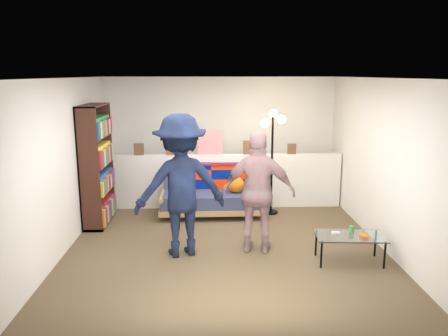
% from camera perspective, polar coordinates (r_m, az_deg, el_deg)
% --- Properties ---
extents(ground, '(5.00, 5.00, 0.00)m').
position_cam_1_polar(ground, '(6.57, 0.13, -9.73)').
color(ground, brown).
rests_on(ground, ground).
extents(room_shell, '(4.60, 5.05, 2.45)m').
position_cam_1_polar(room_shell, '(6.61, -0.02, 5.40)').
color(room_shell, silver).
rests_on(room_shell, ground).
extents(half_wall_ledge, '(4.45, 0.15, 1.00)m').
position_cam_1_polar(half_wall_ledge, '(8.13, -0.36, -1.70)').
color(half_wall_ledge, silver).
rests_on(half_wall_ledge, ground).
extents(ledge_decor, '(2.97, 0.02, 0.45)m').
position_cam_1_polar(ledge_decor, '(7.97, -1.99, 2.98)').
color(ledge_decor, brown).
rests_on(ledge_decor, half_wall_ledge).
extents(futon_sofa, '(1.82, 0.90, 0.77)m').
position_cam_1_polar(futon_sofa, '(7.76, -1.52, -3.46)').
color(futon_sofa, '#A47E4F').
rests_on(futon_sofa, ground).
extents(bookshelf, '(0.33, 0.99, 1.97)m').
position_cam_1_polar(bookshelf, '(7.49, -16.30, -0.11)').
color(bookshelf, '#331811').
rests_on(bookshelf, ground).
extents(coffee_table, '(0.93, 0.55, 0.47)m').
position_cam_1_polar(coffee_table, '(6.06, 16.18, -8.64)').
color(coffee_table, black).
rests_on(coffee_table, ground).
extents(floor_lamp, '(0.42, 0.32, 1.85)m').
position_cam_1_polar(floor_lamp, '(7.68, 6.38, 3.55)').
color(floor_lamp, black).
rests_on(floor_lamp, ground).
extents(person_left, '(1.40, 1.04, 1.94)m').
position_cam_1_polar(person_left, '(5.94, -5.69, -2.33)').
color(person_left, black).
rests_on(person_left, ground).
extents(person_right, '(1.06, 0.60, 1.71)m').
position_cam_1_polar(person_right, '(6.03, 4.53, -3.20)').
color(person_right, '#D0868F').
rests_on(person_right, ground).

